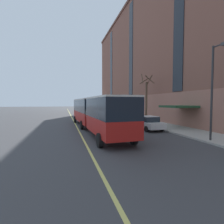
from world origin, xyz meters
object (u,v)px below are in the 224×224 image
parked_car_champagne_2 (126,117)px  parked_car_white_6 (100,111)px  street_tree_far_uptown (146,97)px  street_lamp (215,83)px  parked_car_white_4 (105,113)px  city_bus (94,111)px  fire_hydrant (122,116)px  parked_car_white_0 (148,123)px

parked_car_champagne_2 → parked_car_white_6: 19.43m
parked_car_champagne_2 → street_tree_far_uptown: street_tree_far_uptown is taller
parked_car_champagne_2 → street_lamp: (1.72, -14.79, 3.73)m
street_tree_far_uptown → parked_car_white_6: bearing=99.0°
parked_car_white_4 → parked_car_white_6: 6.18m
parked_car_white_6 → city_bus: bearing=-103.0°
street_lamp → fire_hydrant: 21.66m
parked_car_white_0 → street_lamp: bearing=-75.2°
parked_car_white_4 → street_lamp: (1.87, -28.04, 3.73)m
city_bus → street_tree_far_uptown: size_ratio=2.54×
city_bus → parked_car_white_6: city_bus is taller
parked_car_white_6 → street_lamp: street_lamp is taller
street_lamp → fire_hydrant: size_ratio=9.94×
city_bus → fire_hydrant: city_bus is taller
parked_car_champagne_2 → street_lamp: size_ratio=0.67×
city_bus → fire_hydrant: bearing=58.8°
parked_car_white_4 → parked_car_white_6: size_ratio=0.94×
city_bus → parked_car_white_0: bearing=-16.3°
parked_car_white_6 → street_lamp: size_ratio=0.66×
parked_car_white_0 → parked_car_champagne_2: (0.15, 7.73, 0.00)m
street_lamp → parked_car_white_4: bearing=93.8°
parked_car_white_4 → street_lamp: bearing=-86.2°
parked_car_champagne_2 → parked_car_white_6: same height
parked_car_white_4 → fire_hydrant: size_ratio=6.16×
fire_hydrant → parked_car_white_0: bearing=-97.1°
parked_car_white_4 → street_lamp: 28.35m
parked_car_white_0 → parked_car_white_4: size_ratio=1.06×
street_tree_far_uptown → fire_hydrant: street_tree_far_uptown is taller
parked_car_champagne_2 → parked_car_white_4: (-0.16, 13.24, -0.00)m
city_bus → parked_car_champagne_2: 8.58m
city_bus → parked_car_white_4: bearing=73.2°
street_tree_far_uptown → parked_car_white_0: bearing=-115.1°
parked_car_white_0 → parked_car_white_6: (0.05, 27.16, 0.00)m
parked_car_white_0 → fire_hydrant: bearing=82.9°
city_bus → parked_car_champagne_2: (5.97, 6.04, -1.27)m
street_lamp → parked_car_white_0: bearing=104.8°
parked_car_white_0 → parked_car_champagne_2: same height
parked_car_white_0 → fire_hydrant: size_ratio=6.54×
parked_car_champagne_2 → street_tree_far_uptown: (3.11, -0.79, 3.06)m
parked_car_white_0 → fire_hydrant: parked_car_white_0 is taller
parked_car_champagne_2 → parked_car_white_6: bearing=90.3°
city_bus → street_tree_far_uptown: bearing=30.1°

